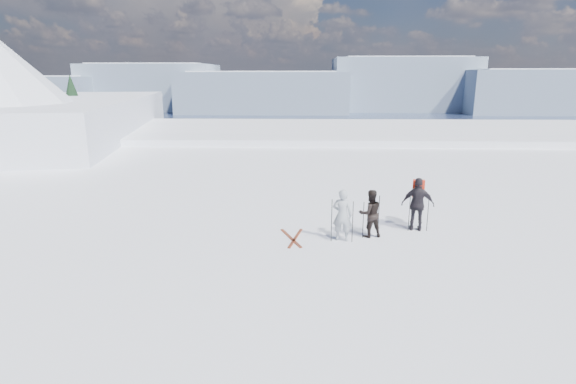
% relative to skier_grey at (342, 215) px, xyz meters
% --- Properties ---
extents(lake_basin, '(820.00, 820.00, 71.62)m').
position_rel_skier_grey_xyz_m(lake_basin, '(0.71, 26.16, -7.30)').
color(lake_basin, white).
rests_on(lake_basin, ground).
extents(far_mountain_range, '(770.00, 110.00, 53.00)m').
position_rel_skier_grey_xyz_m(far_mountain_range, '(30.31, 450.95, -8.00)').
color(far_mountain_range, slate).
rests_on(far_mountain_range, ground).
extents(near_ridge, '(31.37, 35.68, 25.62)m').
position_rel_skier_grey_xyz_m(near_ridge, '(-25.85, 25.51, -4.29)').
color(near_ridge, white).
rests_on(near_ridge, ground).
extents(skier_grey, '(0.65, 0.50, 1.61)m').
position_rel_skier_grey_xyz_m(skier_grey, '(0.00, 0.00, 0.00)').
color(skier_grey, '#98A0A5').
rests_on(skier_grey, ground).
extents(skier_dark, '(0.84, 0.72, 1.51)m').
position_rel_skier_grey_xyz_m(skier_dark, '(0.90, 0.37, -0.05)').
color(skier_dark, black).
rests_on(skier_dark, ground).
extents(skier_pack, '(1.09, 0.62, 1.74)m').
position_rel_skier_grey_xyz_m(skier_pack, '(2.51, 1.02, 0.07)').
color(skier_pack, black).
rests_on(skier_pack, ground).
extents(backpack, '(0.41, 0.28, 0.56)m').
position_rel_skier_grey_xyz_m(backpack, '(2.56, 1.27, 1.22)').
color(backpack, red).
rests_on(backpack, skier_pack).
extents(ski_poles, '(3.17, 1.08, 1.34)m').
position_rel_skier_grey_xyz_m(ski_poles, '(1.11, 0.36, -0.18)').
color(ski_poles, black).
rests_on(ski_poles, ground).
extents(skis_loose, '(0.72, 1.68, 0.03)m').
position_rel_skier_grey_xyz_m(skis_loose, '(-1.48, 0.10, -0.79)').
color(skis_loose, black).
rests_on(skis_loose, ground).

